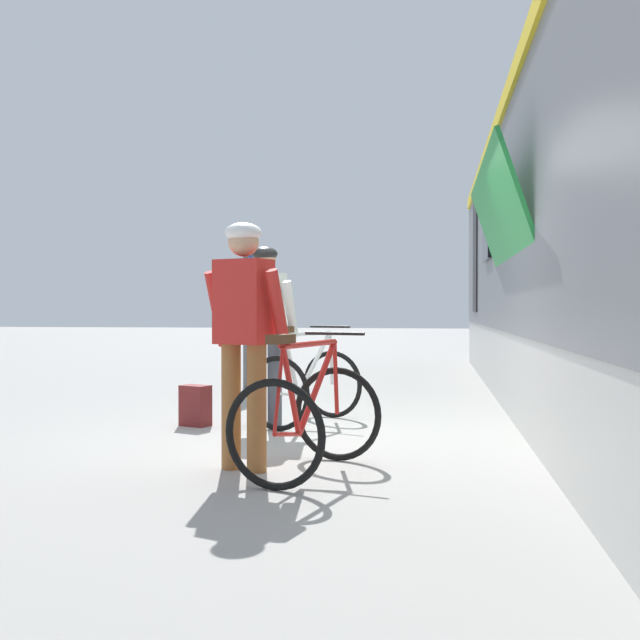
# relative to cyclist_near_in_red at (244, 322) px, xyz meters

# --- Properties ---
(ground_plane) EXTENTS (80.00, 80.00, 0.00)m
(ground_plane) POSITION_rel_cyclist_near_in_red_xyz_m (0.53, 1.22, -1.05)
(ground_plane) COLOR #A09E99
(cyclist_near_in_red) EXTENTS (0.66, 0.45, 1.76)m
(cyclist_near_in_red) POSITION_rel_cyclist_near_in_red_xyz_m (0.00, 0.00, 0.00)
(cyclist_near_in_red) COLOR #935B2D
(cyclist_near_in_red) RESTS_ON ground
(cyclist_far_in_white) EXTENTS (0.66, 0.40, 1.76)m
(cyclist_far_in_white) POSITION_rel_cyclist_near_in_red_xyz_m (-0.30, 1.97, 0.00)
(cyclist_far_in_white) COLOR #4C515B
(cyclist_far_in_white) RESTS_ON ground
(bicycle_near_red) EXTENTS (0.97, 1.22, 0.99)m
(bicycle_near_red) POSITION_rel_cyclist_near_in_red_xyz_m (0.47, -0.07, -0.65)
(bicycle_near_red) COLOR black
(bicycle_near_red) RESTS_ON ground
(bicycle_far_white) EXTENTS (1.07, 1.26, 0.99)m
(bicycle_far_white) POSITION_rel_cyclist_near_in_red_xyz_m (0.08, 2.18, -0.65)
(bicycle_far_white) COLOR black
(bicycle_far_white) RESTS_ON ground
(backpack_on_platform) EXTENTS (0.33, 0.27, 0.40)m
(backpack_on_platform) POSITION_rel_cyclist_near_in_red_xyz_m (-0.98, 1.91, -0.85)
(backpack_on_platform) COLOR maroon
(backpack_on_platform) RESTS_ON ground
(platform_sign_post) EXTENTS (0.08, 0.70, 2.40)m
(platform_sign_post) POSITION_rel_cyclist_near_in_red_xyz_m (-1.39, 5.53, 0.57)
(platform_sign_post) COLOR #595B60
(platform_sign_post) RESTS_ON ground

